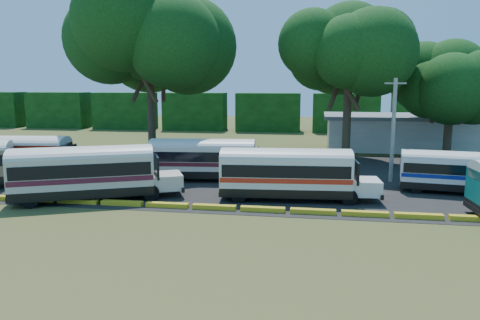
% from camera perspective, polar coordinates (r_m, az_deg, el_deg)
% --- Properties ---
extents(ground, '(160.00, 160.00, 0.00)m').
position_cam_1_polar(ground, '(28.36, -6.57, -6.43)').
color(ground, '#324416').
rests_on(ground, ground).
extents(asphalt_strip, '(64.00, 24.00, 0.02)m').
position_cam_1_polar(asphalt_strip, '(39.54, -0.45, -1.79)').
color(asphalt_strip, black).
rests_on(asphalt_strip, ground).
extents(curb, '(53.70, 0.45, 0.30)m').
position_cam_1_polar(curb, '(29.25, -6.04, -5.62)').
color(curb, gold).
rests_on(curb, ground).
extents(terminal_building, '(19.00, 9.00, 4.00)m').
position_cam_1_polar(terminal_building, '(57.47, 19.73, 3.24)').
color(terminal_building, silver).
rests_on(terminal_building, ground).
extents(treeline_backdrop, '(130.00, 4.00, 6.00)m').
position_cam_1_polar(treeline_backdrop, '(74.75, 3.47, 5.85)').
color(treeline_backdrop, black).
rests_on(treeline_backdrop, ground).
extents(bus_red, '(10.95, 4.01, 3.52)m').
position_cam_1_polar(bus_red, '(41.45, -25.62, 0.61)').
color(bus_red, black).
rests_on(bus_red, ground).
extents(bus_cream_west, '(11.10, 6.95, 3.61)m').
position_cam_1_polar(bus_cream_west, '(32.27, -18.17, -1.18)').
color(bus_cream_west, black).
rests_on(bus_cream_west, ground).
extents(bus_cream_east, '(10.30, 3.41, 3.32)m').
position_cam_1_polar(bus_cream_east, '(37.09, -4.23, 0.36)').
color(bus_cream_east, black).
rests_on(bus_cream_east, ground).
extents(bus_white_red, '(10.63, 3.36, 3.44)m').
position_cam_1_polar(bus_white_red, '(31.01, 5.99, -1.34)').
color(bus_white_red, black).
rests_on(bus_white_red, ground).
extents(bus_white_blue, '(9.27, 3.54, 2.97)m').
position_cam_1_polar(bus_white_blue, '(36.07, 25.17, -1.10)').
color(bus_white_blue, black).
rests_on(bus_white_blue, ground).
extents(tree_west, '(13.43, 13.43, 17.67)m').
position_cam_1_polar(tree_west, '(48.79, -11.06, 15.17)').
color(tree_west, '#39281C').
rests_on(tree_west, ground).
extents(tree_center, '(10.89, 10.89, 15.27)m').
position_cam_1_polar(tree_center, '(46.95, 13.22, 13.50)').
color(tree_center, '#39281C').
rests_on(tree_center, ground).
extents(tree_east, '(9.16, 9.16, 11.88)m').
position_cam_1_polar(tree_east, '(50.51, 24.45, 9.48)').
color(tree_east, '#39281C').
rests_on(tree_east, ground).
extents(utility_pole, '(1.60, 0.30, 8.05)m').
position_cam_1_polar(utility_pole, '(37.99, 18.17, 3.57)').
color(utility_pole, gray).
rests_on(utility_pole, ground).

